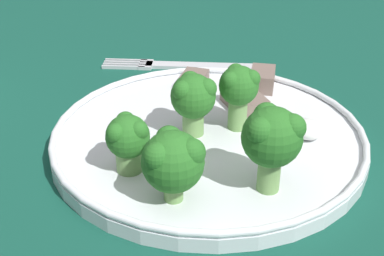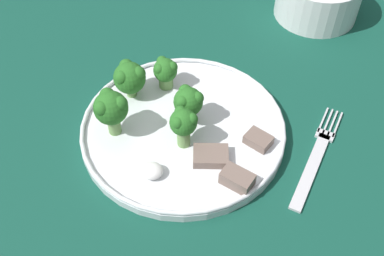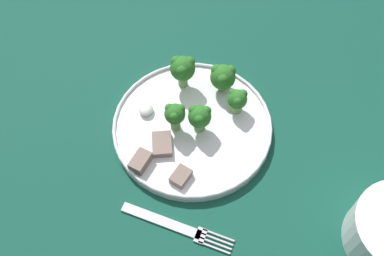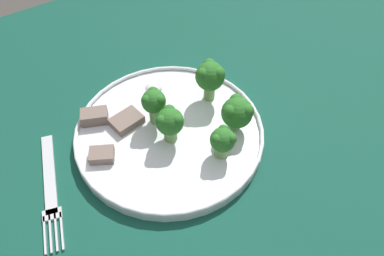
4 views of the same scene
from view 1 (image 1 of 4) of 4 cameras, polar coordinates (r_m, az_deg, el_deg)
The scene contains 11 objects.
dinner_plate at distance 0.47m, azimuth 1.75°, elevation -1.01°, with size 0.27×0.27×0.02m.
fork at distance 0.63m, azimuth -1.23°, elevation 6.67°, with size 0.07×0.18×0.00m.
broccoli_floret_near_rim_left at distance 0.38m, azimuth 8.53°, elevation -0.98°, with size 0.05×0.04×0.07m.
broccoli_floret_center_left at distance 0.46m, azimuth 5.01°, elevation 4.29°, with size 0.04×0.03×0.06m.
broccoli_floret_back_left at distance 0.41m, azimuth -6.86°, elevation -1.07°, with size 0.04×0.03×0.05m.
broccoli_floret_front_left at distance 0.45m, azimuth 0.13°, elevation 3.34°, with size 0.04×0.04×0.06m.
broccoli_floret_center_back at distance 0.37m, azimuth -2.06°, elevation -3.42°, with size 0.05×0.04×0.05m.
meat_slice_front_slice at distance 0.51m, azimuth 5.60°, elevation 2.95°, with size 0.05×0.04×0.01m.
meat_slice_middle_slice at distance 0.55m, azimuth 0.22°, elevation 5.19°, with size 0.04×0.04×0.01m.
meat_slice_rear_slice at distance 0.55m, azimuth 7.52°, elevation 5.20°, with size 0.04×0.04×0.02m.
sauce_dollop at distance 0.47m, azimuth 12.25°, elevation -0.10°, with size 0.03×0.03×0.02m.
Camera 1 is at (-0.34, 0.04, 0.97)m, focal length 50.00 mm.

